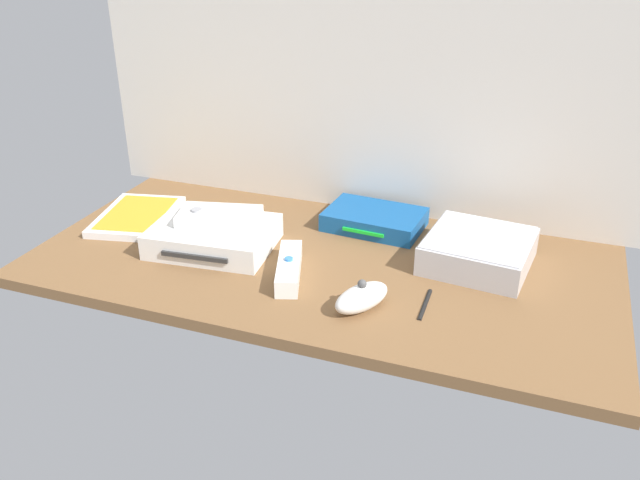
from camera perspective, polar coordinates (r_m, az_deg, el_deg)
ground_plane at (r=115.45cm, az=0.00°, el=-2.22°), size 100.00×48.00×2.00cm
back_wall at (r=126.64cm, az=3.99°, el=16.22°), size 110.00×1.20×64.00cm
game_console at (r=120.03cm, az=-9.14°, el=0.32°), size 22.38×17.94×4.40cm
mini_computer at (r=115.77cm, az=13.45°, el=-0.89°), size 18.72×18.72×5.30cm
game_case at (r=134.66cm, az=-15.46°, el=1.98°), size 17.34×21.46×1.56cm
network_router at (r=126.66cm, az=4.71°, el=1.78°), size 18.84×13.33×3.40cm
remote_wand at (r=109.65cm, az=-2.68°, el=-2.42°), size 8.16×15.17×3.40cm
remote_nunchuk at (r=100.67cm, az=3.60°, el=-4.95°), size 8.84×10.85×5.10cm
remote_classic_pad at (r=119.60cm, az=-8.71°, el=1.95°), size 15.86×11.11×2.40cm
stylus_pen at (r=103.54cm, az=9.02°, el=-5.39°), size 0.89×9.01×0.70cm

